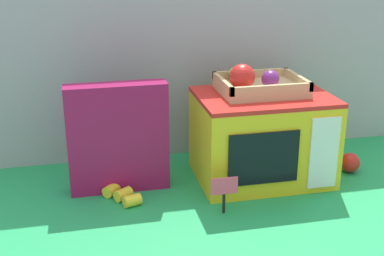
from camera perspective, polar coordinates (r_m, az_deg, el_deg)
name	(u,v)px	position (r m, az deg, el deg)	size (l,w,h in m)	color
ground_plane	(202,185)	(1.51, 1.05, -6.23)	(1.70, 1.70, 0.00)	#219E54
display_back_panel	(182,52)	(1.64, -1.06, 8.28)	(1.61, 0.03, 0.67)	#A0A3A8
toy_microwave	(262,137)	(1.52, 7.67, -0.98)	(0.37, 0.28, 0.25)	yellow
food_groups_crate	(256,83)	(1.49, 6.99, 4.86)	(0.24, 0.19, 0.09)	tan
cookie_set_box	(118,138)	(1.44, -8.08, -1.13)	(0.27, 0.07, 0.31)	#99144C
price_sign	(224,190)	(1.33, 3.54, -6.74)	(0.07, 0.01, 0.10)	black
loose_toy_banana	(122,195)	(1.43, -7.63, -7.24)	(0.10, 0.12, 0.03)	yellow
loose_toy_apple	(350,163)	(1.65, 16.87, -3.64)	(0.06, 0.06, 0.06)	red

